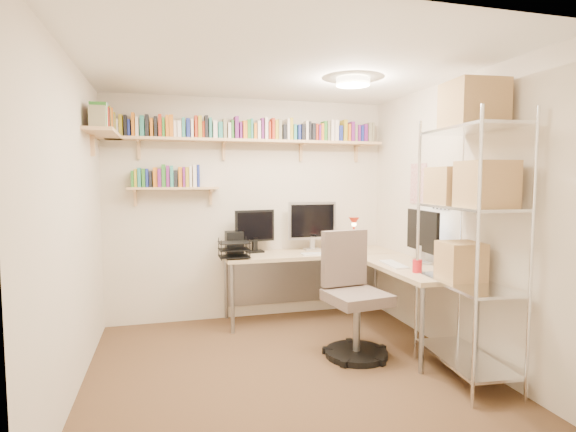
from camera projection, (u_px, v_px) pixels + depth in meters
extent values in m
plane|color=#412C1B|center=(283.00, 367.00, 3.82)|extent=(3.20, 3.20, 0.00)
cube|color=beige|center=(250.00, 209.00, 5.16)|extent=(3.20, 0.04, 2.50)
cube|color=beige|center=(73.00, 226.00, 3.30)|extent=(0.04, 3.00, 2.50)
cube|color=beige|center=(450.00, 217.00, 4.14)|extent=(0.04, 3.00, 2.50)
cube|color=beige|center=(356.00, 248.00, 2.28)|extent=(3.20, 0.04, 2.50)
cube|color=white|center=(283.00, 67.00, 3.62)|extent=(3.20, 3.00, 0.04)
cube|color=white|center=(418.00, 184.00, 4.64)|extent=(0.01, 0.30, 0.42)
cube|color=silver|center=(441.00, 189.00, 4.26)|extent=(0.01, 0.28, 0.38)
cylinder|color=#FFEAC6|center=(353.00, 82.00, 4.00)|extent=(0.30, 0.30, 0.06)
cube|color=#DEB87D|center=(252.00, 141.00, 4.98)|extent=(3.05, 0.25, 0.03)
cube|color=#DEB87D|center=(104.00, 134.00, 4.19)|extent=(0.25, 1.00, 0.03)
cube|color=#DEB87D|center=(174.00, 188.00, 4.83)|extent=(0.95, 0.20, 0.02)
cube|color=#DEB87D|center=(139.00, 146.00, 4.74)|extent=(0.03, 0.20, 0.20)
cube|color=#DEB87D|center=(224.00, 147.00, 4.97)|extent=(0.03, 0.20, 0.20)
cube|color=#DEB87D|center=(302.00, 149.00, 5.21)|extent=(0.03, 0.20, 0.20)
cube|color=#DEB87D|center=(357.00, 150.00, 5.39)|extent=(0.03, 0.20, 0.20)
cube|color=orange|center=(111.00, 125.00, 4.59)|extent=(0.04, 0.14, 0.24)
cube|color=white|center=(116.00, 128.00, 4.61)|extent=(0.04, 0.14, 0.17)
cube|color=#B29921|center=(121.00, 126.00, 4.62)|extent=(0.04, 0.12, 0.22)
cube|color=black|center=(126.00, 126.00, 4.63)|extent=(0.03, 0.14, 0.22)
cube|color=navy|center=(129.00, 128.00, 4.64)|extent=(0.02, 0.15, 0.17)
cube|color=orange|center=(133.00, 125.00, 4.65)|extent=(0.03, 0.15, 0.24)
cube|color=white|center=(137.00, 127.00, 4.66)|extent=(0.03, 0.14, 0.20)
cube|color=teal|center=(142.00, 127.00, 4.67)|extent=(0.04, 0.14, 0.22)
cube|color=black|center=(147.00, 126.00, 4.68)|extent=(0.04, 0.14, 0.23)
cube|color=orange|center=(152.00, 128.00, 4.69)|extent=(0.03, 0.14, 0.19)
cube|color=black|center=(156.00, 127.00, 4.70)|extent=(0.03, 0.15, 0.21)
cube|color=#B52F18|center=(160.00, 126.00, 4.72)|extent=(0.03, 0.14, 0.24)
cube|color=#2F7D29|center=(163.00, 128.00, 4.73)|extent=(0.02, 0.14, 0.20)
cube|color=orange|center=(167.00, 127.00, 4.73)|extent=(0.03, 0.15, 0.23)
cube|color=orange|center=(171.00, 127.00, 4.74)|extent=(0.04, 0.15, 0.23)
cube|color=white|center=(175.00, 130.00, 4.76)|extent=(0.03, 0.11, 0.18)
cube|color=white|center=(179.00, 130.00, 4.77)|extent=(0.04, 0.14, 0.18)
cube|color=teal|center=(183.00, 128.00, 4.78)|extent=(0.03, 0.15, 0.21)
cube|color=navy|center=(188.00, 128.00, 4.79)|extent=(0.04, 0.14, 0.20)
cube|color=white|center=(192.00, 129.00, 4.80)|extent=(0.03, 0.12, 0.20)
cube|color=#B52F18|center=(196.00, 127.00, 4.81)|extent=(0.03, 0.14, 0.24)
cube|color=#B29921|center=(200.00, 127.00, 4.82)|extent=(0.04, 0.13, 0.24)
cube|color=#B52F18|center=(203.00, 130.00, 4.83)|extent=(0.02, 0.11, 0.18)
cube|color=black|center=(206.00, 127.00, 4.84)|extent=(0.03, 0.15, 0.24)
cube|color=teal|center=(210.00, 128.00, 4.85)|extent=(0.03, 0.14, 0.22)
cube|color=white|center=(215.00, 130.00, 4.87)|extent=(0.04, 0.15, 0.19)
cube|color=teal|center=(220.00, 131.00, 4.88)|extent=(0.04, 0.13, 0.18)
cube|color=gray|center=(225.00, 129.00, 4.89)|extent=(0.04, 0.14, 0.21)
cube|color=white|center=(229.00, 131.00, 4.91)|extent=(0.03, 0.12, 0.17)
cube|color=#2F7D29|center=(232.00, 130.00, 4.91)|extent=(0.03, 0.12, 0.20)
cube|color=#6F1E73|center=(236.00, 128.00, 4.92)|extent=(0.04, 0.15, 0.24)
cube|color=#6F1E73|center=(240.00, 131.00, 4.94)|extent=(0.02, 0.12, 0.18)
cube|color=orange|center=(244.00, 130.00, 4.95)|extent=(0.04, 0.15, 0.20)
cube|color=#2F7D29|center=(248.00, 130.00, 4.96)|extent=(0.04, 0.13, 0.21)
cube|color=teal|center=(251.00, 129.00, 4.97)|extent=(0.02, 0.11, 0.23)
cube|color=orange|center=(254.00, 132.00, 4.98)|extent=(0.03, 0.14, 0.18)
cube|color=white|center=(258.00, 131.00, 4.99)|extent=(0.04, 0.12, 0.21)
cube|color=#6F1E73|center=(262.00, 129.00, 5.00)|extent=(0.02, 0.11, 0.24)
cube|color=white|center=(265.00, 129.00, 5.01)|extent=(0.03, 0.15, 0.24)
cube|color=#B52F18|center=(269.00, 131.00, 5.02)|extent=(0.02, 0.13, 0.20)
cube|color=#B52F18|center=(272.00, 129.00, 5.03)|extent=(0.03, 0.15, 0.24)
cube|color=#B29921|center=(276.00, 130.00, 5.04)|extent=(0.03, 0.14, 0.22)
cube|color=gray|center=(279.00, 130.00, 5.05)|extent=(0.04, 0.13, 0.23)
cube|color=black|center=(284.00, 133.00, 5.07)|extent=(0.04, 0.14, 0.17)
cube|color=white|center=(287.00, 130.00, 5.08)|extent=(0.03, 0.15, 0.24)
cube|color=#B29921|center=(290.00, 129.00, 5.09)|extent=(0.03, 0.12, 0.25)
cube|color=teal|center=(294.00, 133.00, 5.10)|extent=(0.04, 0.12, 0.18)
cube|color=navy|center=(298.00, 133.00, 5.11)|extent=(0.03, 0.14, 0.18)
cube|color=black|center=(302.00, 133.00, 5.12)|extent=(0.04, 0.13, 0.19)
cube|color=white|center=(306.00, 131.00, 5.14)|extent=(0.03, 0.12, 0.22)
cube|color=black|center=(309.00, 132.00, 5.14)|extent=(0.03, 0.13, 0.22)
cube|color=black|center=(313.00, 132.00, 5.16)|extent=(0.04, 0.12, 0.20)
cube|color=#B52F18|center=(316.00, 133.00, 5.17)|extent=(0.02, 0.14, 0.19)
cube|color=#6F1E73|center=(318.00, 133.00, 5.18)|extent=(0.02, 0.13, 0.18)
cube|color=orange|center=(321.00, 133.00, 5.18)|extent=(0.03, 0.14, 0.20)
cube|color=#2F7D29|center=(324.00, 132.00, 5.19)|extent=(0.04, 0.13, 0.22)
cube|color=gray|center=(327.00, 131.00, 5.20)|extent=(0.03, 0.12, 0.23)
cube|color=white|center=(331.00, 131.00, 5.21)|extent=(0.04, 0.15, 0.24)
cube|color=white|center=(335.00, 131.00, 5.23)|extent=(0.04, 0.12, 0.24)
cube|color=navy|center=(339.00, 134.00, 5.24)|extent=(0.04, 0.12, 0.18)
cube|color=#B29921|center=(344.00, 131.00, 5.25)|extent=(0.04, 0.14, 0.25)
cube|color=orange|center=(347.00, 133.00, 5.27)|extent=(0.03, 0.14, 0.20)
cube|color=#6F1E73|center=(351.00, 132.00, 5.28)|extent=(0.04, 0.15, 0.23)
cube|color=gray|center=(354.00, 133.00, 5.29)|extent=(0.03, 0.13, 0.20)
cube|color=#6F1E73|center=(358.00, 134.00, 5.30)|extent=(0.03, 0.12, 0.20)
cube|color=navy|center=(360.00, 134.00, 5.31)|extent=(0.03, 0.13, 0.19)
cube|color=#6F1E73|center=(364.00, 133.00, 5.32)|extent=(0.04, 0.11, 0.21)
cube|color=gray|center=(368.00, 133.00, 5.34)|extent=(0.04, 0.15, 0.22)
cube|color=gray|center=(371.00, 133.00, 5.35)|extent=(0.03, 0.15, 0.23)
cube|color=gray|center=(97.00, 116.00, 3.77)|extent=(0.13, 0.04, 0.18)
cube|color=#2F7D29|center=(98.00, 115.00, 3.81)|extent=(0.14, 0.04, 0.22)
cube|color=white|center=(99.00, 115.00, 3.87)|extent=(0.13, 0.04, 0.22)
cube|color=#6F1E73|center=(100.00, 116.00, 3.91)|extent=(0.13, 0.03, 0.23)
cube|color=#B52F18|center=(100.00, 118.00, 3.95)|extent=(0.15, 0.03, 0.20)
cube|color=teal|center=(101.00, 116.00, 3.98)|extent=(0.12, 0.03, 0.24)
cube|color=black|center=(102.00, 119.00, 4.03)|extent=(0.15, 0.03, 0.20)
cube|color=#B29921|center=(102.00, 118.00, 4.06)|extent=(0.15, 0.03, 0.23)
cube|color=white|center=(103.00, 119.00, 4.10)|extent=(0.11, 0.04, 0.22)
cube|color=gray|center=(103.00, 120.00, 4.13)|extent=(0.13, 0.02, 0.21)
cube|color=#B29921|center=(104.00, 119.00, 4.17)|extent=(0.11, 0.04, 0.24)
cube|color=orange|center=(105.00, 120.00, 4.22)|extent=(0.13, 0.04, 0.23)
cube|color=orange|center=(105.00, 120.00, 4.27)|extent=(0.14, 0.04, 0.24)
cube|color=teal|center=(106.00, 122.00, 4.32)|extent=(0.13, 0.04, 0.22)
cube|color=gray|center=(107.00, 124.00, 4.36)|extent=(0.14, 0.02, 0.20)
cube|color=black|center=(107.00, 122.00, 4.40)|extent=(0.11, 0.04, 0.25)
cube|color=#B29921|center=(108.00, 124.00, 4.43)|extent=(0.15, 0.03, 0.22)
cube|color=teal|center=(108.00, 125.00, 4.46)|extent=(0.13, 0.03, 0.21)
cube|color=gray|center=(108.00, 125.00, 4.50)|extent=(0.14, 0.03, 0.22)
cube|color=white|center=(109.00, 126.00, 4.54)|extent=(0.13, 0.04, 0.19)
cube|color=#B29921|center=(110.00, 127.00, 4.59)|extent=(0.12, 0.03, 0.19)
cube|color=#2F7D29|center=(133.00, 179.00, 4.71)|extent=(0.03, 0.14, 0.17)
cube|color=#B29921|center=(136.00, 178.00, 4.72)|extent=(0.03, 0.12, 0.19)
cube|color=teal|center=(139.00, 178.00, 4.73)|extent=(0.03, 0.13, 0.20)
cube|color=#2F7D29|center=(144.00, 178.00, 4.74)|extent=(0.03, 0.12, 0.19)
cube|color=navy|center=(147.00, 178.00, 4.75)|extent=(0.03, 0.13, 0.20)
cube|color=black|center=(151.00, 179.00, 4.76)|extent=(0.03, 0.12, 0.17)
cube|color=orange|center=(155.00, 177.00, 4.77)|extent=(0.04, 0.12, 0.21)
cube|color=#6F1E73|center=(160.00, 178.00, 4.78)|extent=(0.04, 0.15, 0.19)
cube|color=#2F7D29|center=(164.00, 176.00, 4.79)|extent=(0.04, 0.12, 0.24)
cube|color=#6F1E73|center=(168.00, 176.00, 4.80)|extent=(0.03, 0.13, 0.23)
cube|color=teal|center=(172.00, 176.00, 4.81)|extent=(0.03, 0.14, 0.23)
cube|color=black|center=(175.00, 179.00, 4.82)|extent=(0.04, 0.13, 0.18)
cube|color=orange|center=(180.00, 177.00, 4.83)|extent=(0.04, 0.12, 0.22)
cube|color=#6F1E73|center=(184.00, 177.00, 4.84)|extent=(0.03, 0.14, 0.22)
cube|color=#B29921|center=(187.00, 177.00, 4.85)|extent=(0.03, 0.15, 0.21)
cube|color=white|center=(190.00, 177.00, 4.86)|extent=(0.03, 0.13, 0.23)
cube|color=white|center=(194.00, 176.00, 4.87)|extent=(0.04, 0.14, 0.24)
cube|color=navy|center=(198.00, 176.00, 4.88)|extent=(0.03, 0.13, 0.24)
cube|color=#D9B68D|center=(311.00, 254.00, 5.11)|extent=(1.98, 0.63, 0.04)
cube|color=#D9B68D|center=(411.00, 267.00, 4.31)|extent=(0.63, 1.36, 0.04)
cylinder|color=gray|center=(233.00, 298.00, 4.64)|extent=(0.04, 0.04, 0.73)
cylinder|color=gray|center=(226.00, 287.00, 5.14)|extent=(0.04, 0.04, 0.73)
cylinder|color=gray|center=(376.00, 277.00, 5.63)|extent=(0.04, 0.04, 0.73)
cylinder|color=gray|center=(422.00, 330.00, 3.67)|extent=(0.04, 0.04, 0.73)
cylinder|color=gray|center=(476.00, 325.00, 3.81)|extent=(0.04, 0.04, 0.73)
cube|color=gray|center=(304.00, 277.00, 5.39)|extent=(1.88, 0.02, 0.57)
cube|color=silver|center=(312.00, 221.00, 5.21)|extent=(0.57, 0.03, 0.44)
cube|color=black|center=(313.00, 221.00, 5.19)|extent=(0.52, 0.00, 0.38)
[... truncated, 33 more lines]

